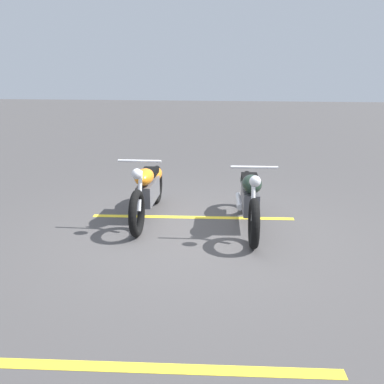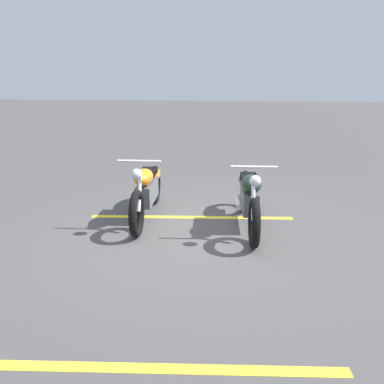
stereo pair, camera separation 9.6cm
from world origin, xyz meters
name	(u,v)px [view 2 (the right image)]	position (x,y,z in m)	size (l,w,h in m)	color
ground_plane	(193,234)	(0.00, 0.00, 0.00)	(60.00, 60.00, 0.00)	#474444
motorcycle_bright_foreground	(147,189)	(-0.65, -0.80, 0.46)	(2.23, 0.62, 1.04)	black
motorcycle_dark_foreground	(249,196)	(-0.45, 0.79, 0.46)	(2.23, 0.62, 1.04)	black
parking_stripe_near	(192,217)	(-0.69, -0.10, 0.00)	(3.20, 0.12, 0.01)	yellow
parking_stripe_mid	(144,368)	(2.86, -0.06, 0.00)	(3.20, 0.12, 0.01)	yellow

